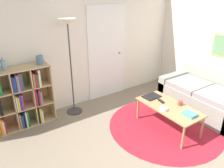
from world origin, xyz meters
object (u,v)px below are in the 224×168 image
at_px(bowl, 164,109).
at_px(bottle_right, 3,65).
at_px(floor_lamp, 69,39).
at_px(laptop, 152,96).
at_px(cup, 180,103).
at_px(bookshelf, 20,98).
at_px(couch, 206,97).
at_px(vase_on_shelf, 40,60).
at_px(coffee_table, 169,108).

height_order(bowl, bottle_right, bottle_right).
height_order(floor_lamp, laptop, floor_lamp).
bearing_deg(cup, bowl, 174.15).
bearing_deg(cup, bookshelf, 144.52).
relative_size(bookshelf, couch, 0.65).
bearing_deg(bottle_right, laptop, -26.81).
bearing_deg(cup, vase_on_shelf, 138.76).
distance_m(floor_lamp, cup, 2.23).
bearing_deg(couch, bowl, -177.03).
xyz_separation_m(floor_lamp, bowl, (0.94, -1.47, -1.01)).
xyz_separation_m(bookshelf, coffee_table, (2.06, -1.51, -0.14)).
xyz_separation_m(bowl, bottle_right, (-2.03, 1.58, 0.70)).
bearing_deg(coffee_table, bowl, -165.10).
distance_m(couch, bowl, 1.31).
bearing_deg(coffee_table, bottle_right, 145.33).
bearing_deg(couch, laptop, 160.51).
distance_m(bowl, bottle_right, 2.67).
relative_size(bookshelf, laptop, 3.35).
xyz_separation_m(bowl, cup, (0.36, -0.04, 0.02)).
height_order(floor_lamp, cup, floor_lamp).
bearing_deg(laptop, couch, -19.49).
xyz_separation_m(coffee_table, bowl, (-0.18, -0.05, 0.06)).
bearing_deg(floor_lamp, bottle_right, 174.62).
height_order(coffee_table, cup, cup).
distance_m(couch, cup, 0.96).
bearing_deg(floor_lamp, bowl, -57.41).
xyz_separation_m(bookshelf, cup, (2.24, -1.60, -0.06)).
height_order(couch, vase_on_shelf, vase_on_shelf).
height_order(bookshelf, cup, bookshelf).
bearing_deg(bowl, coffee_table, 14.90).
height_order(couch, bowl, couch).
distance_m(floor_lamp, bowl, 2.02).
relative_size(floor_lamp, coffee_table, 1.61).
height_order(coffee_table, bowl, bowl).
xyz_separation_m(floor_lamp, vase_on_shelf, (-0.52, 0.09, -0.32)).
xyz_separation_m(cup, vase_on_shelf, (-1.82, 1.60, 0.67)).
bearing_deg(bookshelf, vase_on_shelf, -0.13).
relative_size(bookshelf, bottle_right, 5.16).
xyz_separation_m(coffee_table, laptop, (-0.01, 0.42, 0.05)).
bearing_deg(bowl, couch, 2.97).
bearing_deg(couch, coffee_table, -178.99).
relative_size(couch, laptop, 5.16).
bearing_deg(coffee_table, cup, -25.09).
distance_m(bookshelf, bowl, 2.45).
relative_size(bottle_right, vase_on_shelf, 1.37).
distance_m(coffee_table, cup, 0.21).
bearing_deg(bottle_right, coffee_table, -34.67).
height_order(bookshelf, laptop, bookshelf).
xyz_separation_m(couch, coffee_table, (-1.11, -0.02, 0.12)).
xyz_separation_m(couch, vase_on_shelf, (-2.75, 1.49, 0.88)).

